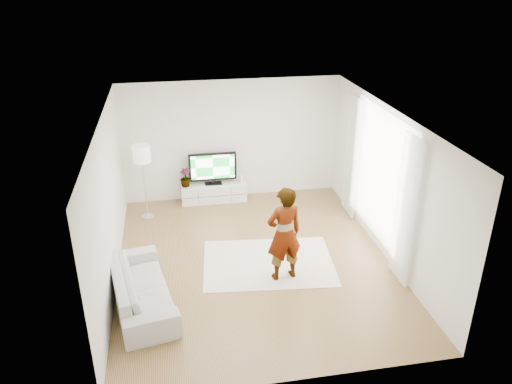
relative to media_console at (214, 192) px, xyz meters
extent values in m
plane|color=#A17C49|center=(0.48, -2.76, -0.21)|extent=(6.00, 6.00, 0.00)
plane|color=white|center=(0.48, -2.76, 2.59)|extent=(6.00, 6.00, 0.00)
cube|color=white|center=(-2.02, -2.76, 1.19)|extent=(0.02, 6.00, 2.80)
cube|color=white|center=(2.98, -2.76, 1.19)|extent=(0.02, 6.00, 2.80)
cube|color=white|center=(0.48, 0.24, 1.19)|extent=(5.00, 0.02, 2.80)
cube|color=white|center=(0.48, -5.76, 1.19)|extent=(5.00, 0.02, 2.80)
cube|color=white|center=(2.96, -2.46, 1.24)|extent=(0.01, 2.60, 2.50)
cube|color=white|center=(2.88, -3.76, 1.14)|extent=(0.04, 0.70, 2.60)
cube|color=white|center=(2.88, -1.16, 1.14)|extent=(0.04, 0.70, 2.60)
cube|color=silver|center=(0.00, 0.00, 0.00)|extent=(1.51, 0.42, 0.42)
cube|color=black|center=(0.00, -0.22, 0.00)|extent=(1.46, 0.00, 0.01)
cube|color=black|center=(-0.38, -0.22, 0.00)|extent=(0.01, 0.00, 0.37)
cube|color=black|center=(0.38, -0.22, 0.00)|extent=(0.01, 0.00, 0.37)
cube|color=black|center=(0.00, 0.03, 0.22)|extent=(0.39, 0.22, 0.02)
cube|color=black|center=(0.00, 0.03, 0.27)|extent=(0.08, 0.05, 0.08)
cube|color=black|center=(0.00, 0.03, 0.64)|extent=(1.10, 0.06, 0.67)
cube|color=green|center=(0.00, 0.00, 0.64)|extent=(1.00, 0.01, 0.57)
cube|color=white|center=(0.66, 0.00, 0.32)|extent=(0.05, 0.15, 0.21)
cube|color=#4CB2FF|center=(0.66, -0.08, 0.34)|extent=(0.01, 0.00, 0.12)
imported|color=#3F7238|center=(-0.64, 0.00, 0.43)|extent=(0.32, 0.32, 0.43)
cube|color=#EDE3CA|center=(0.73, -2.87, -0.21)|extent=(2.57, 1.97, 0.01)
imported|color=#334772|center=(0.89, -3.37, 0.67)|extent=(0.70, 0.53, 1.75)
imported|color=#B8B7B3|center=(-1.55, -3.70, 0.10)|extent=(1.23, 2.29, 0.63)
cylinder|color=silver|center=(-1.53, -0.57, -0.20)|extent=(0.29, 0.29, 0.02)
cylinder|color=silver|center=(-1.53, -0.57, 0.45)|extent=(0.04, 0.04, 1.29)
cylinder|color=white|center=(-1.53, -0.57, 1.28)|extent=(0.37, 0.37, 0.36)
camera|label=1|loc=(-0.90, -10.63, 4.91)|focal=35.00mm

